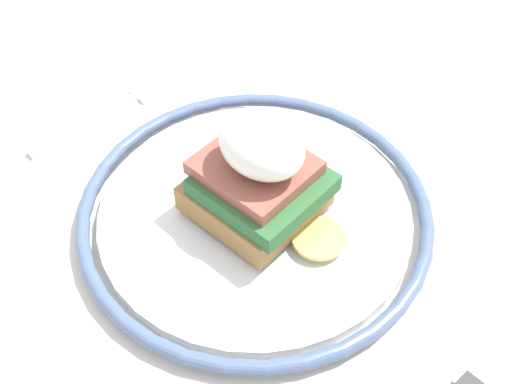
# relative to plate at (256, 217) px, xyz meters

# --- Properties ---
(dining_table) EXTENTS (1.11, 0.69, 0.76)m
(dining_table) POSITION_rel_plate_xyz_m (-0.00, 0.00, -0.13)
(dining_table) COLOR beige
(dining_table) RESTS_ON ground_plane
(plate) EXTENTS (0.25, 0.25, 0.02)m
(plate) POSITION_rel_plate_xyz_m (0.00, 0.00, 0.00)
(plate) COLOR silver
(plate) RESTS_ON dining_table
(sandwich) EXTENTS (0.11, 0.08, 0.08)m
(sandwich) POSITION_rel_plate_xyz_m (0.00, 0.00, 0.04)
(sandwich) COLOR #9E703D
(sandwich) RESTS_ON plate
(fork) EXTENTS (0.03, 0.14, 0.00)m
(fork) POSITION_rel_plate_xyz_m (-0.17, 0.01, -0.01)
(fork) COLOR silver
(fork) RESTS_ON dining_table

